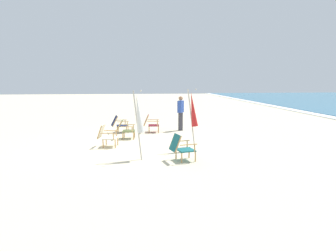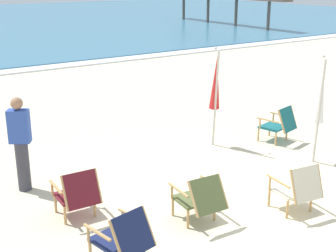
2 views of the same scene
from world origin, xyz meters
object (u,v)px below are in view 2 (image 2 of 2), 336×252
Objects in this scene: beach_chair_front_right at (200,197)px; person_near_chairs at (21,143)px; umbrella_furled_red at (216,83)px; beach_chair_far_center at (298,187)px; umbrella_furled_white at (321,95)px; beach_chair_mid_center at (78,193)px; beach_chair_front_left at (123,236)px; beach_chair_back_right at (280,123)px.

person_near_chairs reaches higher than beach_chair_front_right.
umbrella_furled_red reaches higher than beach_chair_front_right.
umbrella_furled_red is (2.25, 2.40, 0.96)m from beach_chair_front_right.
beach_chair_front_right is 3.43m from umbrella_furled_red.
umbrella_furled_white is at bearing 32.24° from beach_chair_far_center.
umbrella_furled_white is (1.00, -1.84, -0.00)m from umbrella_furled_red.
beach_chair_front_right is 0.99× the size of beach_chair_far_center.
beach_chair_mid_center is at bearing -76.54° from person_near_chairs.
umbrella_furled_white is (1.84, 1.16, 0.95)m from beach_chair_far_center.
beach_chair_front_right is 0.39× the size of umbrella_furled_white.
beach_chair_front_left is (-2.87, 0.28, -0.01)m from beach_chair_far_center.
umbrella_furled_red reaches higher than beach_chair_mid_center.
umbrella_furled_white is (3.25, 0.57, 0.96)m from beach_chair_front_right.
person_near_chairs is at bearing 96.34° from beach_chair_front_left.
person_near_chairs is at bearing 177.52° from umbrella_furled_red.
umbrella_furled_red is (3.71, 2.71, 0.96)m from beach_chair_front_left.
beach_chair_back_right is at bearing 22.72° from beach_chair_front_left.
beach_chair_front_left is at bearing -167.97° from beach_chair_front_right.
umbrella_furled_red is (3.68, 1.28, 0.95)m from beach_chair_mid_center.
person_near_chairs is (-0.35, 1.46, 0.41)m from beach_chair_mid_center.
beach_chair_mid_center is 1.43m from beach_chair_front_left.
person_near_chairs is at bearing 124.57° from beach_chair_front_right.
beach_chair_front_right is 1.00× the size of beach_chair_back_right.
beach_chair_front_left is (-0.03, -1.43, -0.00)m from beach_chair_mid_center.
beach_chair_back_right is 5.06m from beach_chair_mid_center.
umbrella_furled_red is (-1.33, 0.60, 0.95)m from beach_chair_back_right.
beach_chair_front_right is at bearing 157.25° from beach_chair_far_center.
beach_chair_far_center is 2.88m from beach_chair_front_left.
umbrella_furled_white reaches higher than beach_chair_mid_center.
person_near_chairs is (-0.32, 2.89, 0.41)m from beach_chair_front_left.
beach_chair_mid_center is (-1.43, 1.12, 0.01)m from beach_chair_front_right.
umbrella_furled_white is at bearing 9.86° from beach_chair_front_right.
beach_chair_mid_center is 0.49× the size of person_near_chairs.
beach_chair_mid_center is at bearing 173.24° from umbrella_furled_white.
umbrella_furled_white is at bearing -21.79° from person_near_chairs.
beach_chair_mid_center is 4.01m from umbrella_furled_red.
person_near_chairs reaches higher than beach_chair_front_left.
beach_chair_mid_center is at bearing 148.90° from beach_chair_far_center.
beach_chair_front_left is at bearing 174.36° from beach_chair_far_center.
beach_chair_back_right is 1.75m from umbrella_furled_red.
beach_chair_front_right is at bearing -55.43° from person_near_chairs.
beach_chair_back_right is at bearing 47.82° from beach_chair_far_center.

